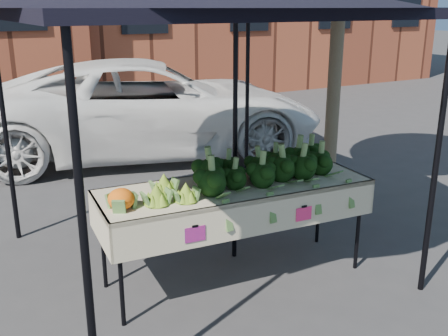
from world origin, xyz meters
TOP-DOWN VIEW (x-y plane):
  - ground at (0.00, 0.00)m, footprint 90.00×90.00m
  - table at (-0.10, -0.12)m, footprint 2.46×1.02m
  - canopy at (-0.24, 0.33)m, footprint 3.16×3.16m
  - broccoli_heap at (0.22, -0.09)m, footprint 1.50×0.60m
  - romanesco_cluster at (-0.77, -0.13)m, footprint 0.46×0.50m
  - cauliflower_pair at (-1.15, -0.17)m, footprint 0.23×0.23m
  - street_tree at (1.65, 0.66)m, footprint 2.24×2.24m

SIDE VIEW (x-z plane):
  - ground at x=0.00m, z-range 0.00..0.00m
  - table at x=-0.10m, z-range 0.00..0.90m
  - cauliflower_pair at x=-1.15m, z-range 0.90..1.10m
  - romanesco_cluster at x=-0.77m, z-range 0.90..1.13m
  - broccoli_heap at x=0.22m, z-range 0.90..1.19m
  - canopy at x=-0.24m, z-range 0.00..2.74m
  - street_tree at x=1.65m, z-range 0.00..4.41m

